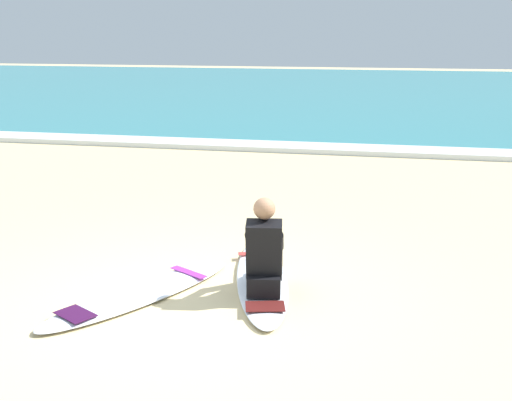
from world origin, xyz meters
The scene contains 6 objects.
ground_plane centered at (0.00, 0.00, 0.00)m, with size 80.00×80.00×0.00m, color beige.
sea centered at (0.00, 21.99, 0.05)m, with size 80.00×28.00×0.10m, color teal.
breaking_foam centered at (0.00, 8.29, 0.06)m, with size 80.00×0.90×0.11m, color white.
surfboard_main centered at (0.62, 0.71, 0.04)m, with size 1.08×2.46×0.08m.
surfer_seated centered at (0.72, 0.35, 0.44)m, with size 0.44×0.74×0.95m.
surfboard_spare_near centered at (-0.47, 0.08, 0.04)m, with size 1.59×2.25×0.08m.
Camera 1 is at (1.84, -5.42, 2.55)m, focal length 45.00 mm.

